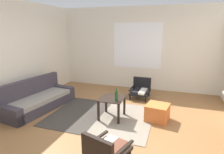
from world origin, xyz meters
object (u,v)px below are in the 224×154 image
Objects in this scene: couch at (38,100)px; glass_bottle at (116,96)px; armchair_by_window at (141,89)px; armchair_striped_foreground at (106,149)px; coffee_table at (112,102)px; ottoman_orange at (157,112)px.

glass_bottle is at bearing -1.99° from couch.
glass_bottle is (-0.23, -1.70, 0.33)m from armchair_by_window.
armchair_striped_foreground is at bearing -89.79° from armchair_by_window.
couch reaches higher than armchair_by_window.
coffee_table is 1.52m from armchair_striped_foreground.
glass_bottle is at bearing -157.33° from ottoman_orange.
ottoman_orange is at bearing 22.67° from glass_bottle.
couch reaches higher than ottoman_orange.
coffee_table is 0.30m from glass_bottle.
ottoman_orange is at bearing 70.07° from armchair_striped_foreground.
armchair_striped_foreground reaches higher than ottoman_orange.
armchair_striped_foreground is 1.39m from glass_bottle.
couch is at bearing -145.16° from armchair_by_window.
glass_bottle reaches higher than armchair_striped_foreground.
ottoman_orange is 1.69× the size of glass_bottle.
glass_bottle is at bearing 100.18° from armchair_striped_foreground.
coffee_table is 1.61m from armchair_by_window.
coffee_table is (1.97, 0.07, 0.15)m from couch.
armchair_striped_foreground is at bearing -75.21° from coffee_table.
couch is 3.54× the size of coffee_table.
glass_bottle reaches higher than armchair_by_window.
couch is 4.30× the size of ottoman_orange.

